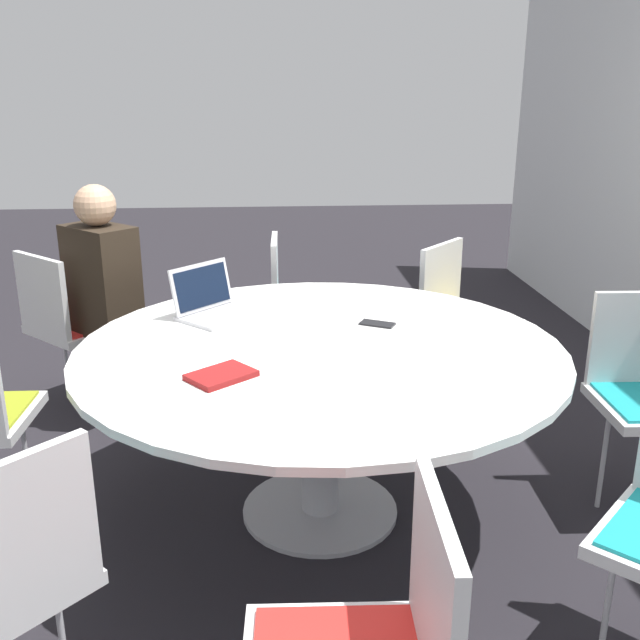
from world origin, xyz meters
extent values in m
plane|color=black|center=(0.00, 0.00, 0.00)|extent=(16.00, 16.00, 0.00)
cylinder|color=#B7B7BC|center=(0.00, 0.00, 0.01)|extent=(0.63, 0.63, 0.02)
cylinder|color=#B7B7BC|center=(0.00, 0.00, 0.36)|extent=(0.15, 0.15, 0.68)
cylinder|color=white|center=(0.00, 0.00, 0.71)|extent=(1.84, 1.84, 0.03)
cube|color=silver|center=(-1.12, -1.19, 0.45)|extent=(0.61, 0.61, 0.04)
cube|color=red|center=(-1.12, -1.19, 0.47)|extent=(0.53, 0.54, 0.01)
cube|color=silver|center=(-0.98, -1.32, 0.67)|extent=(0.31, 0.32, 0.40)
cylinder|color=silver|center=(-1.24, -1.32, 0.21)|extent=(0.02, 0.02, 0.43)
cylinder|color=silver|center=(-0.99, -1.06, 0.21)|extent=(0.02, 0.02, 0.43)
cylinder|color=silver|center=(-0.03, -1.15, 0.21)|extent=(0.02, 0.02, 0.43)
cube|color=silver|center=(1.10, -0.78, 0.67)|extent=(0.32, 0.31, 0.40)
cylinder|color=silver|center=(0.83, -0.80, 0.21)|extent=(0.02, 0.02, 0.43)
cube|color=silver|center=(1.34, 0.14, 0.67)|extent=(0.42, 0.05, 0.40)
cylinder|color=silver|center=(0.81, 0.81, 0.21)|extent=(0.02, 0.02, 0.43)
cylinder|color=silver|center=(0.05, 1.15, 0.21)|extent=(0.02, 0.02, 0.43)
cube|color=silver|center=(-1.00, 0.88, 0.45)|extent=(0.61, 0.61, 0.04)
cube|color=gold|center=(-1.00, 0.88, 0.47)|extent=(0.53, 0.53, 0.01)
cube|color=silver|center=(-1.13, 0.73, 0.67)|extent=(0.33, 0.30, 0.40)
cylinder|color=silver|center=(-1.13, 1.00, 0.21)|extent=(0.02, 0.02, 0.43)
cylinder|color=silver|center=(-0.86, 0.76, 0.21)|extent=(0.02, 0.02, 0.43)
cube|color=silver|center=(-1.33, 0.04, 0.45)|extent=(0.45, 0.43, 0.04)
cube|color=teal|center=(-1.33, 0.04, 0.47)|extent=(0.40, 0.38, 0.01)
cube|color=silver|center=(-1.34, -0.16, 0.67)|extent=(0.42, 0.04, 0.40)
cylinder|color=silver|center=(-1.51, 0.04, 0.21)|extent=(0.02, 0.02, 0.43)
cylinder|color=silver|center=(-1.15, 0.03, 0.21)|extent=(0.02, 0.02, 0.43)
cylinder|color=#2D2319|center=(-1.09, -1.01, 0.23)|extent=(0.10, 0.10, 0.47)
cylinder|color=#2D2319|center=(-0.96, -0.88, 0.23)|extent=(0.10, 0.10, 0.47)
cube|color=#2D2319|center=(-0.95, -1.01, 0.74)|extent=(0.41, 0.41, 0.55)
sphere|color=tan|center=(-0.95, -1.01, 1.12)|extent=(0.20, 0.20, 0.20)
cube|color=silver|center=(-0.37, -0.40, 0.73)|extent=(0.39, 0.39, 0.02)
cube|color=silver|center=(-0.45, -0.48, 0.84)|extent=(0.27, 0.25, 0.20)
cube|color=black|center=(-0.45, -0.47, 0.84)|extent=(0.23, 0.22, 0.17)
cube|color=maroon|center=(0.30, -0.35, 0.74)|extent=(0.25, 0.26, 0.02)
cube|color=black|center=(-0.23, 0.25, 0.73)|extent=(0.13, 0.16, 0.01)
camera|label=1|loc=(2.53, -0.18, 1.65)|focal=40.00mm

